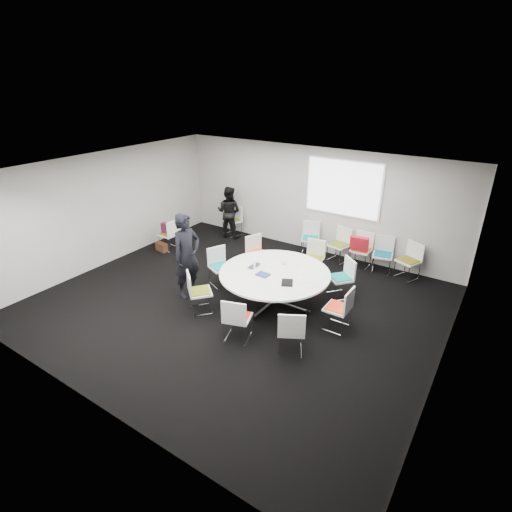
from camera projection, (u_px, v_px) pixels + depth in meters
The scene contains 31 objects.
room_shell at pixel (241, 243), 7.91m from camera, with size 8.08×7.08×2.88m.
conference_table at pixel (274, 280), 8.32m from camera, with size 2.30×2.30×0.73m.
projection_screen at pixel (343, 188), 10.00m from camera, with size 1.90×0.03×1.35m, color white.
chair_ring_a at pixel (337, 316), 7.58m from camera, with size 0.45×0.46×0.88m.
chair_ring_b at pixel (340, 285), 8.68m from camera, with size 0.64×0.64×0.88m.
chair_ring_c at pixel (313, 265), 9.57m from camera, with size 0.50×0.49×0.88m.
chair_ring_d at pixel (258, 260), 9.85m from camera, with size 0.59×0.60×0.88m.
chair_ring_e at pixel (221, 274), 9.18m from camera, with size 0.60×0.60×0.88m.
chair_ring_f at pixel (200, 299), 8.14m from camera, with size 0.64×0.64×0.88m.
chair_ring_g at pixel (238, 326), 7.28m from camera, with size 0.58×0.57×0.88m.
chair_ring_h at pixel (291, 338), 6.94m from camera, with size 0.62×0.62×0.88m.
chair_back_a at pixel (310, 244), 10.75m from camera, with size 0.59×0.58×0.88m.
chair_back_b at pixel (338, 251), 10.35m from camera, with size 0.55×0.54×0.88m.
chair_back_c at pixel (361, 256), 10.06m from camera, with size 0.46×0.45×0.88m.
chair_back_d at pixel (382, 261), 9.79m from camera, with size 0.54×0.53×0.88m.
chair_back_e at pixel (408, 268), 9.47m from camera, with size 0.60×0.59×0.88m.
chair_spare_left at pixel (170, 240), 11.03m from camera, with size 0.48×0.49×0.88m.
chair_person_back at pixel (233, 226), 12.05m from camera, with size 0.59×0.58×0.88m.
person_main at pixel (187, 256), 8.48m from camera, with size 0.69×0.45×1.88m, color black.
person_back at pixel (229, 212), 11.73m from camera, with size 0.74×0.58×1.53m, color black.
laptop at pixel (256, 266), 8.46m from camera, with size 0.32×0.20×0.03m, color #333338.
laptop_lid at pixel (255, 262), 8.41m from camera, with size 0.30×0.02×0.22m, color silver.
notebook_black at pixel (287, 283), 7.81m from camera, with size 0.22×0.30×0.02m, color black.
tablet_folio at pixel (263, 274), 8.12m from camera, with size 0.26×0.20×0.03m, color navy.
papers_right at pixel (306, 272), 8.25m from camera, with size 0.30×0.21×0.00m, color white.
papers_front at pixel (301, 280), 7.92m from camera, with size 0.30×0.21×0.00m, color white.
cup at pixel (284, 262), 8.56m from camera, with size 0.08×0.08×0.09m, color white.
phone at pixel (286, 285), 7.73m from camera, with size 0.14×0.07×0.01m, color black.
maroon_bag at pixel (168, 228), 10.90m from camera, with size 0.40×0.14×0.28m, color #51152E.
brown_bag at pixel (162, 247), 10.99m from camera, with size 0.36×0.16×0.24m, color #432515.
red_jacket at pixel (359, 244), 9.71m from camera, with size 0.44×0.10×0.35m, color #B1151F.
Camera 1 is at (4.35, -5.93, 4.46)m, focal length 28.00 mm.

